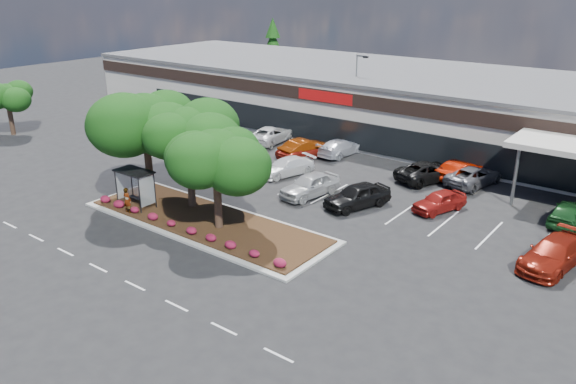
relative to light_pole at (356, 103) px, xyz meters
The scene contains 29 objects.
ground 28.67m from the light_pole, 79.77° to the right, with size 160.00×160.00×0.00m, color black.
retail_store 7.85m from the light_pole, 49.23° to the left, with size 80.40×25.20×6.25m.
landscape_island 24.43m from the light_pole, 82.75° to the right, with size 18.00×6.00×0.26m.
lane_markings 18.59m from the light_pole, 74.38° to the right, with size 33.12×20.06×0.01m.
shrub_row 26.44m from the light_pole, 83.33° to the right, with size 17.00×0.80×0.50m, color maroon, non-canonical shape.
bus_shelter 25.18m from the light_pole, 95.59° to the right, with size 2.75×1.55×2.59m.
island_tree_west 23.67m from the light_pole, 97.16° to the right, with size 7.20×7.20×7.89m, color #0E370C, non-canonical shape.
island_tree_mid 22.79m from the light_pole, 88.62° to the right, with size 6.60×6.60×7.32m, color #0E370C, non-canonical shape.
island_tree_east 24.70m from the light_pole, 79.39° to the right, with size 5.80×5.80×6.50m, color #0E370C, non-canonical shape.
tree_west_far 35.18m from the light_pole, 145.39° to the right, with size 4.80×4.80×5.61m, color #0E370C, non-canonical shape.
conifer_north_west 30.81m from the light_pole, 144.16° to the left, with size 4.40×4.40×10.00m, color #0E370C.
person_waiting 26.47m from the light_pole, 94.34° to the right, with size 0.65×0.42×1.77m, color #594C47.
light_pole is the anchor object (origin of this frame).
car_0 16.32m from the light_pole, 124.25° to the right, with size 1.91×4.74×1.62m, color white.
car_1 15.42m from the light_pole, 120.17° to the right, with size 1.69×4.20×1.43m, color navy.
car_2 16.66m from the light_pole, 91.39° to the right, with size 2.04×5.02×1.46m, color maroon.
car_3 13.41m from the light_pole, 84.05° to the right, with size 1.99×4.88×1.42m, color white.
car_4 16.93m from the light_pole, 70.37° to the right, with size 2.03×5.05×1.72m, color #B6B6B6.
car_5 18.40m from the light_pole, 58.47° to the right, with size 2.02×5.03×1.71m, color black.
car_6 19.37m from the light_pole, 41.31° to the right, with size 1.68×4.18×1.42m, color maroon.
car_8 28.20m from the light_pole, 35.95° to the right, with size 2.26×5.55×1.61m, color maroon.
car_9 8.92m from the light_pole, 133.64° to the right, with size 2.63×5.70×1.58m, color silver.
car_10 8.61m from the light_pole, 91.61° to the right, with size 1.81×5.18×1.71m, color #6F2605.
car_11 9.06m from the light_pole, 91.67° to the right, with size 2.29×4.96×1.38m, color maroon.
car_12 6.64m from the light_pole, 71.52° to the right, with size 2.09×5.14×1.49m, color silver.
car_13 13.67m from the light_pole, 33.12° to the right, with size 2.60×5.63×1.57m, color black.
car_14 14.57m from the light_pole, 22.80° to the right, with size 1.66×4.76×1.57m, color #981301.
car_15 15.87m from the light_pole, 22.89° to the right, with size 2.47×5.36×1.49m, color #535359.
car_17 24.17m from the light_pole, 23.63° to the right, with size 1.85×4.61×1.57m, color #16441B.
Camera 1 is at (22.81, -19.60, 15.05)m, focal length 35.00 mm.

